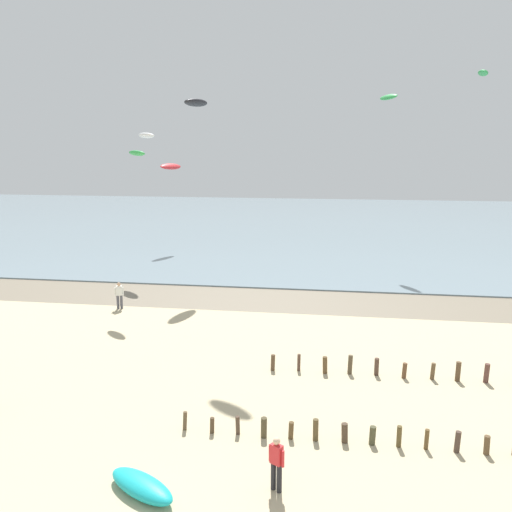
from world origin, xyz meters
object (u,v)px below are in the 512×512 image
at_px(person_nearest_camera, 119,295).
at_px(kite_aloft_3, 146,135).
at_px(grounded_kite, 142,486).
at_px(kite_aloft_4, 389,97).
at_px(person_by_waterline, 276,462).
at_px(kite_aloft_2, 483,73).
at_px(kite_aloft_5, 137,153).
at_px(kite_aloft_8, 171,166).
at_px(kite_aloft_7, 196,103).

height_order(person_nearest_camera, kite_aloft_3, kite_aloft_3).
distance_m(person_nearest_camera, grounded_kite, 19.41).
relative_size(grounded_kite, kite_aloft_4, 1.07).
xyz_separation_m(person_by_waterline, kite_aloft_2, (14.85, 42.13, 16.05)).
distance_m(person_nearest_camera, person_by_waterline, 20.68).
height_order(person_nearest_camera, grounded_kite, person_nearest_camera).
bearing_deg(person_by_waterline, kite_aloft_4, 80.79).
bearing_deg(kite_aloft_4, kite_aloft_5, 103.28).
bearing_deg(person_nearest_camera, kite_aloft_2, 43.32).
bearing_deg(kite_aloft_3, kite_aloft_8, 142.31).
height_order(person_by_waterline, kite_aloft_3, kite_aloft_3).
bearing_deg(kite_aloft_5, grounded_kite, -28.90).
bearing_deg(grounded_kite, kite_aloft_3, -40.35).
relative_size(kite_aloft_4, kite_aloft_5, 1.30).
bearing_deg(kite_aloft_2, kite_aloft_5, -42.78).
xyz_separation_m(person_nearest_camera, kite_aloft_5, (0.83, 1.91, 8.74)).
bearing_deg(kite_aloft_7, kite_aloft_4, 136.89).
bearing_deg(kite_aloft_8, person_by_waterline, 43.32).
relative_size(kite_aloft_2, kite_aloft_5, 1.53).
bearing_deg(kite_aloft_8, kite_aloft_4, 101.97).
xyz_separation_m(kite_aloft_3, kite_aloft_8, (-1.17, 9.85, -2.76)).
relative_size(kite_aloft_3, kite_aloft_4, 1.05).
height_order(kite_aloft_2, kite_aloft_5, kite_aloft_2).
xyz_separation_m(grounded_kite, kite_aloft_8, (-10.86, 38.29, 7.93)).
bearing_deg(person_nearest_camera, person_by_waterline, -54.95).
relative_size(person_nearest_camera, kite_aloft_2, 0.61).
distance_m(kite_aloft_5, kite_aloft_7, 7.43).
relative_size(kite_aloft_4, kite_aloft_8, 0.81).
bearing_deg(person_by_waterline, grounded_kite, -169.10).
bearing_deg(kite_aloft_2, person_by_waterline, -14.17).
height_order(person_nearest_camera, kite_aloft_2, kite_aloft_2).
xyz_separation_m(person_nearest_camera, kite_aloft_8, (-2.87, 20.61, 7.27)).
bearing_deg(kite_aloft_2, kite_aloft_4, -43.71).
bearing_deg(kite_aloft_4, kite_aloft_3, 79.09).
bearing_deg(kite_aloft_5, person_by_waterline, -18.58).
bearing_deg(kite_aloft_5, kite_aloft_3, 146.99).
relative_size(grounded_kite, kite_aloft_3, 1.02).
relative_size(kite_aloft_2, kite_aloft_3, 1.13).
xyz_separation_m(person_nearest_camera, kite_aloft_2, (26.72, 25.20, 16.05)).
distance_m(grounded_kite, kite_aloft_7, 29.19).
xyz_separation_m(person_by_waterline, kite_aloft_3, (-13.58, 27.69, 10.02)).
relative_size(grounded_kite, kite_aloft_2, 0.91).
height_order(kite_aloft_2, kite_aloft_7, kite_aloft_2).
xyz_separation_m(kite_aloft_2, kite_aloft_4, (-9.33, -8.13, -2.80)).
xyz_separation_m(kite_aloft_2, kite_aloft_7, (-23.61, -17.16, -3.79)).
bearing_deg(grounded_kite, kite_aloft_7, -48.44).
relative_size(kite_aloft_4, kite_aloft_7, 0.80).
bearing_deg(kite_aloft_8, kite_aloft_7, 47.35).
bearing_deg(person_by_waterline, kite_aloft_8, 111.45).
relative_size(kite_aloft_2, kite_aloft_8, 0.95).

